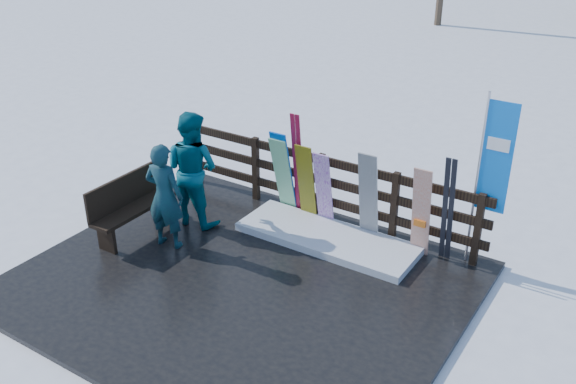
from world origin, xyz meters
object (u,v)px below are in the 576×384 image
Objects in this scene: snowboard_2 at (306,183)px; snowboard_5 at (421,213)px; person_back at (192,168)px; snowboard_0 at (284,173)px; snowboard_3 at (324,190)px; snowboard_1 at (283,176)px; snowboard_4 at (368,197)px; person_front at (165,196)px; rental_flag at (492,164)px; bench at (130,204)px.

snowboard_2 is 1.96m from snowboard_5.
person_back is at bearing -164.35° from snowboard_5.
snowboard_3 is (0.75, -0.00, -0.10)m from snowboard_0.
snowboard_0 is 0.76m from snowboard_3.
snowboard_2 is at bearing -0.00° from snowboard_1.
snowboard_4 is 3.07m from person_front.
rental_flag is at bearing -165.55° from person_back.
snowboard_0 is (1.68, 1.83, 0.24)m from bench.
person_front is at bearing -144.47° from snowboard_4.
rental_flag is (4.90, 2.10, 1.09)m from bench.
snowboard_2 is (0.43, -0.00, -0.07)m from snowboard_0.
snowboard_2 is 1.10m from snowboard_4.
snowboard_1 is 1.48m from person_back.
snowboard_1 is at bearing -128.77° from person_front.
snowboard_3 is at bearing -0.00° from snowboard_2.
snowboard_1 is 0.77× the size of person_back.
snowboard_0 is 0.60× the size of rental_flag.
snowboard_5 is (1.96, -0.00, 0.04)m from snowboard_2.
snowboard_3 is 0.71× the size of person_back.
snowboard_0 reaches higher than snowboard_2.
bench is 3.05m from snowboard_3.
snowboard_1 is 1.00× the size of snowboard_5.
snowboard_0 reaches higher than snowboard_3.
snowboard_2 is at bearing 40.87° from bench.
snowboard_5 reaches higher than bench.
bench is 1.03× the size of snowboard_5.
rental_flag reaches higher than snowboard_5.
snowboard_2 is at bearing 180.00° from snowboard_3.
rental_flag reaches higher than snowboard_4.
person_back is (-4.32, -1.25, -0.66)m from rental_flag.
rental_flag reaches higher than snowboard_0.
snowboard_2 is (2.11, 1.83, 0.17)m from bench.
person_front is (-3.35, -1.78, 0.11)m from snowboard_5.
rental_flag is 1.56× the size of person_front.
snowboard_2 is at bearing -149.14° from person_back.
person_front is (-1.72, -1.78, 0.18)m from snowboard_3.
person_back reaches higher than snowboard_2.
snowboard_5 is at bearing -162.68° from person_front.
bench is at bearing -150.37° from snowboard_4.
snowboard_1 is (1.67, 1.83, 0.19)m from bench.
snowboard_0 is 1.07× the size of snowboard_5.
rental_flag is (2.79, 0.27, 0.92)m from snowboard_2.
person_back is (-1.86, -0.98, 0.29)m from snowboard_3.
snowboard_2 is 0.83× the size of person_front.
snowboard_4 is 1.04× the size of snowboard_5.
rental_flag is (3.22, 0.27, 0.85)m from snowboard_0.
snowboard_0 reaches higher than snowboard_4.
rental_flag is at bearing 4.80° from snowboard_0.
snowboard_3 is 2.48m from person_front.
snowboard_0 is 0.06m from snowboard_1.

